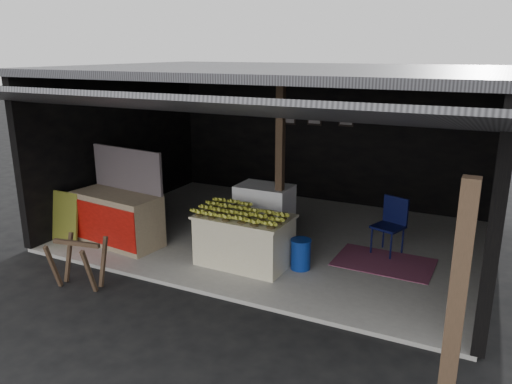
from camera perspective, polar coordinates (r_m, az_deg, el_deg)
The scene contains 13 objects.
ground at distance 7.13m, azimuth -5.94°, elevation -11.64°, with size 80.00×80.00×0.00m, color black.
concrete_slab at distance 9.13m, azimuth 2.42°, elevation -4.99°, with size 7.00×5.00×0.06m, color gray.
shophouse at distance 8.90m, azimuth 3.41°, elevation 8.23°, with size 7.40×7.29×3.02m.
banana_table at distance 7.76m, azimuth -1.34°, elevation -5.47°, with size 1.46×0.92×0.79m.
banana_pile at distance 7.60m, azimuth -1.37°, elevation -2.15°, with size 1.33×0.80×0.16m, color gold, non-canonical shape.
white_crate at distance 8.57m, azimuth 0.96°, elevation -2.57°, with size 0.92×0.63×1.02m.
neighbor_stall at distance 8.86m, azimuth -15.53°, elevation -2.67°, with size 1.65×0.89×1.63m.
green_signboard at distance 9.25m, azimuth -21.06°, elevation -2.69°, with size 0.59×0.04×0.89m, color black.
sawhorse at distance 7.55m, azimuth -19.68°, elevation -7.17°, with size 0.73×0.72×0.71m.
water_barrel at distance 7.68m, azimuth 5.12°, elevation -7.19°, with size 0.30×0.30×0.44m, color navy.
plastic_chair at distance 8.44m, azimuth 15.24°, elevation -3.16°, with size 0.56×0.56×0.93m.
magenta_rug at distance 8.19m, azimuth 14.41°, elevation -7.79°, with size 1.50×1.00×0.01m, color maroon.
picture_frames at distance 10.91m, azimuth 6.89°, elevation 8.67°, with size 1.62×0.04×0.46m.
Camera 1 is at (3.43, -5.31, 3.29)m, focal length 35.00 mm.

